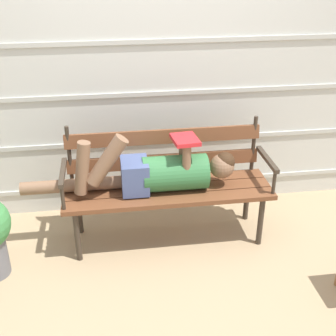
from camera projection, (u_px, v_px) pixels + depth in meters
name	position (u px, v px, depth m)	size (l,w,h in m)	color
ground_plane	(169.00, 241.00, 3.63)	(12.00, 12.00, 0.00)	tan
house_siding	(158.00, 67.00, 3.61)	(4.05, 0.08, 2.51)	beige
park_bench	(167.00, 179.00, 3.51)	(1.60, 0.48, 0.92)	brown
reclining_person	(158.00, 171.00, 3.39)	(1.62, 0.27, 0.50)	#33703D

